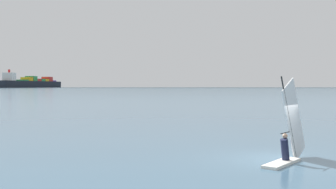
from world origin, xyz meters
name	(u,v)px	position (x,y,z in m)	size (l,w,h in m)	color
ground_plane	(277,160)	(0.00, 0.00, 0.00)	(4000.00, 4000.00, 0.00)	#476B84
windsurfer	(288,141)	(0.36, -0.40, 0.94)	(3.09, 3.25, 3.94)	white
cargo_ship	(32,83)	(-221.35, 836.14, 9.48)	(81.46, 215.83, 34.78)	black
distant_headland	(230,83)	(303.15, 1247.85, 11.95)	(1353.36, 243.50, 23.90)	#4C564C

